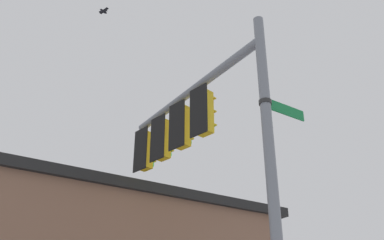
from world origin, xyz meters
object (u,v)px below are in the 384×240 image
Objects in this scene: traffic_light_arm_end at (146,151)px; traffic_light_mid_outer at (163,140)px; bird_flying at (103,11)px; traffic_light_nearest_pole at (204,113)px; street_name_sign at (278,107)px; traffic_light_mid_inner at (182,127)px.

traffic_light_mid_outer is at bearing -9.73° from traffic_light_arm_end.
traffic_light_mid_outer is 4.62m from bird_flying.
traffic_light_nearest_pole reaches higher than street_name_sign.
traffic_light_mid_outer reaches higher than street_name_sign.
street_name_sign is at bearing -6.04° from traffic_light_arm_end.
street_name_sign is (4.73, -0.50, -0.64)m from traffic_light_arm_end.
traffic_light_nearest_pole is at bearing 179.03° from street_name_sign.
street_name_sign is at bearing -0.97° from traffic_light_nearest_pole.
bird_flying is at bearing -168.01° from street_name_sign.
bird_flying is (-5.10, -1.08, 4.84)m from street_name_sign.
traffic_light_mid_inner is at bearing -9.73° from traffic_light_arm_end.
traffic_light_mid_outer is 1.00× the size of traffic_light_arm_end.
traffic_light_arm_end is at bearing 76.84° from bird_flying.
traffic_light_mid_inner is at bearing 170.27° from traffic_light_nearest_pole.
traffic_light_mid_inner is (-0.91, 0.16, 0.00)m from traffic_light_nearest_pole.
traffic_light_arm_end is at bearing 170.27° from traffic_light_mid_inner.
traffic_light_arm_end is (-2.72, 0.47, 0.00)m from traffic_light_nearest_pole.
traffic_light_nearest_pole is 0.92m from traffic_light_mid_inner.
traffic_light_mid_outer is 0.92m from traffic_light_arm_end.
traffic_light_mid_inner and traffic_light_arm_end have the same top height.
traffic_light_nearest_pole and traffic_light_arm_end have the same top height.
traffic_light_arm_end is 3.44× the size of bird_flying.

